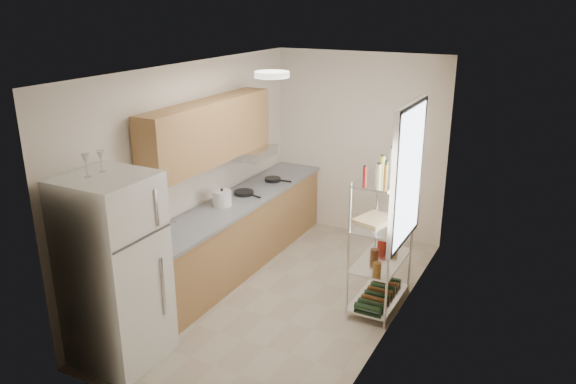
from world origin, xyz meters
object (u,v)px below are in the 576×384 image
at_px(rice_cooker, 222,198).
at_px(espresso_machine, 398,202).
at_px(cutting_board, 375,219).
at_px(refrigerator, 115,271).
at_px(frying_pan_large, 244,193).

distance_m(rice_cooker, espresso_machine, 2.09).
distance_m(rice_cooker, cutting_board, 1.88).
xyz_separation_m(refrigerator, frying_pan_large, (-0.08, 2.37, 0.01)).
xyz_separation_m(refrigerator, rice_cooker, (-0.09, 1.90, 0.08)).
bearing_deg(refrigerator, espresso_machine, 50.52).
bearing_deg(rice_cooker, refrigerator, -87.20).
distance_m(refrigerator, cutting_board, 2.70).
bearing_deg(espresso_machine, refrigerator, -139.29).
relative_size(refrigerator, cutting_board, 4.44).
bearing_deg(frying_pan_large, espresso_machine, 13.88).
height_order(cutting_board, espresso_machine, espresso_machine).
xyz_separation_m(rice_cooker, espresso_machine, (2.03, 0.45, 0.15)).
relative_size(frying_pan_large, cutting_board, 0.62).
bearing_deg(cutting_board, refrigerator, -131.37).
height_order(rice_cooker, cutting_board, rice_cooker).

